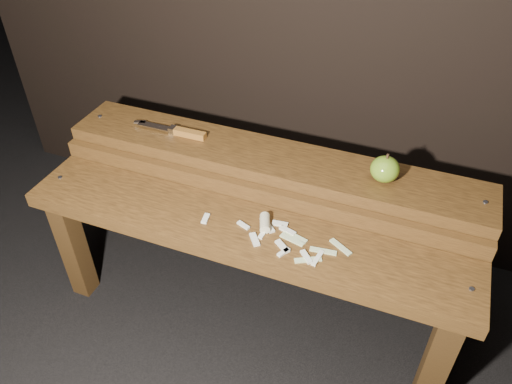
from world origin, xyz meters
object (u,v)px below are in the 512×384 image
(bench_front_tier, at_px, (239,248))
(apple, at_px, (385,169))
(bench_rear_tier, at_px, (269,180))
(knife, at_px, (181,132))

(bench_front_tier, bearing_deg, apple, 36.71)
(bench_rear_tier, distance_m, apple, 0.33)
(bench_front_tier, height_order, knife, knife)
(bench_rear_tier, bearing_deg, apple, 0.80)
(bench_front_tier, xyz_separation_m, knife, (-0.28, 0.23, 0.16))
(bench_front_tier, relative_size, knife, 5.08)
(apple, height_order, knife, apple)
(knife, bearing_deg, bench_rear_tier, -0.99)
(bench_front_tier, xyz_separation_m, bench_rear_tier, (0.00, 0.23, 0.06))
(apple, distance_m, knife, 0.59)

